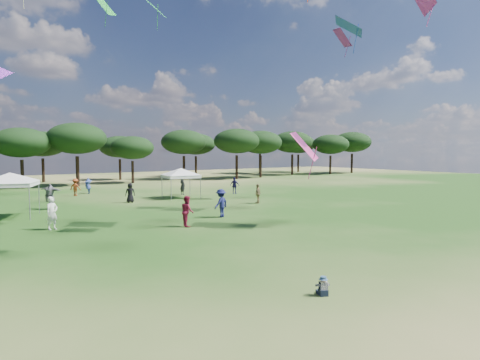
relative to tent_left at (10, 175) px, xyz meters
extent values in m
plane|color=#265018|center=(5.86, -22.44, -2.74)|extent=(140.00, 140.00, 0.00)
cylinder|color=black|center=(3.29, 22.20, -1.14)|extent=(0.37, 0.37, 3.21)
ellipsoid|color=black|center=(3.29, 22.20, 2.39)|extent=(6.24, 6.24, 3.36)
cylinder|color=black|center=(9.12, 21.74, -0.96)|extent=(0.41, 0.41, 3.56)
ellipsoid|color=black|center=(9.12, 21.74, 2.95)|extent=(6.91, 6.91, 3.73)
cylinder|color=black|center=(16.06, 22.07, -1.30)|extent=(0.33, 0.33, 2.88)
ellipsoid|color=black|center=(16.06, 22.07, 1.87)|extent=(5.60, 5.60, 3.02)
cylinder|color=black|center=(24.82, 24.54, -1.02)|extent=(0.39, 0.39, 3.44)
ellipsoid|color=black|center=(24.82, 24.54, 2.76)|extent=(6.69, 6.69, 3.60)
cylinder|color=black|center=(31.63, 20.62, -0.98)|extent=(0.40, 0.40, 3.53)
ellipsoid|color=black|center=(31.63, 20.62, 2.91)|extent=(6.86, 6.86, 3.70)
cylinder|color=black|center=(36.51, 21.03, -1.01)|extent=(0.40, 0.40, 3.47)
ellipsoid|color=black|center=(36.51, 21.03, 2.81)|extent=(6.74, 6.74, 3.63)
cylinder|color=black|center=(45.09, 23.02, -0.96)|extent=(0.41, 0.41, 3.57)
ellipsoid|color=black|center=(45.09, 23.02, 2.97)|extent=(6.94, 6.94, 3.74)
cylinder|color=black|center=(52.20, 20.68, -1.07)|extent=(0.38, 0.38, 3.35)
ellipsoid|color=black|center=(52.20, 20.68, 2.62)|extent=(6.51, 6.51, 3.51)
cylinder|color=black|center=(58.70, 21.18, -0.91)|extent=(0.42, 0.42, 3.66)
ellipsoid|color=black|center=(58.70, 21.18, 3.11)|extent=(7.10, 7.10, 3.83)
cylinder|color=black|center=(6.69, 30.09, -1.14)|extent=(0.37, 0.37, 3.20)
ellipsoid|color=black|center=(6.69, 30.09, 2.38)|extent=(6.21, 6.21, 3.35)
cylinder|color=black|center=(16.69, 28.91, -1.25)|extent=(0.34, 0.34, 2.99)
ellipsoid|color=black|center=(16.69, 28.91, 2.05)|extent=(5.81, 5.81, 3.13)
cylinder|color=black|center=(29.48, 29.31, -1.09)|extent=(0.38, 0.38, 3.31)
ellipsoid|color=black|center=(29.48, 29.31, 2.55)|extent=(6.43, 6.43, 3.47)
cylinder|color=black|center=(43.17, 29.69, -0.92)|extent=(0.42, 0.42, 3.64)
ellipsoid|color=black|center=(43.17, 29.69, 3.08)|extent=(7.06, 7.06, 3.81)
cylinder|color=black|center=(52.26, 29.07, -1.01)|extent=(0.40, 0.40, 3.46)
ellipsoid|color=black|center=(52.26, 29.07, 2.79)|extent=(6.72, 6.72, 3.62)
cylinder|color=gray|center=(0.82, -1.73, -1.65)|extent=(0.06, 0.06, 2.19)
cylinder|color=gray|center=(1.73, 0.82, -1.65)|extent=(0.06, 0.06, 2.19)
cube|color=white|center=(0.00, 0.00, -0.60)|extent=(3.67, 3.67, 0.25)
pyramid|color=white|center=(0.00, 0.00, 0.13)|extent=(5.50, 5.50, 0.60)
cylinder|color=gray|center=(12.11, 2.27, -1.74)|extent=(0.06, 0.06, 2.00)
cylinder|color=gray|center=(14.77, 1.91, -1.74)|extent=(0.06, 0.06, 2.00)
cylinder|color=gray|center=(12.47, 4.94, -1.74)|extent=(0.06, 0.06, 2.00)
cylinder|color=gray|center=(15.13, 4.57, -1.74)|extent=(0.06, 0.06, 2.00)
cube|color=white|center=(13.62, 3.42, -0.80)|extent=(3.21, 3.21, 0.25)
pyramid|color=white|center=(13.62, 3.42, -0.07)|extent=(5.75, 5.75, 0.60)
cube|color=black|center=(5.95, -20.84, -2.65)|extent=(0.32, 0.32, 0.19)
cube|color=black|center=(5.95, -20.65, -2.69)|extent=(0.17, 0.23, 0.10)
cube|color=black|center=(6.10, -20.71, -2.69)|extent=(0.17, 0.23, 0.10)
cube|color=white|center=(5.95, -20.84, -2.45)|extent=(0.28, 0.24, 0.24)
cylinder|color=white|center=(5.84, -20.72, -2.45)|extent=(0.17, 0.24, 0.15)
cylinder|color=white|center=(6.11, -20.84, -2.45)|extent=(0.17, 0.24, 0.15)
sphere|color=#E0B293|center=(5.95, -20.84, -2.28)|extent=(0.16, 0.16, 0.16)
cone|color=teal|center=(5.95, -20.84, -2.25)|extent=(0.27, 0.27, 0.03)
cylinder|color=teal|center=(5.95, -20.84, -2.21)|extent=(0.18, 0.18, 0.07)
imported|color=#2A2A2F|center=(14.98, 5.80, -1.85)|extent=(0.55, 0.72, 1.79)
imported|color=#49484C|center=(2.71, 2.59, -1.83)|extent=(1.45, 2.31, 1.83)
imported|color=white|center=(1.39, -5.56, -1.85)|extent=(0.77, 0.67, 1.79)
imported|color=maroon|center=(7.75, -8.96, -1.88)|extent=(0.85, 0.98, 1.73)
imported|color=navy|center=(7.77, 11.96, -1.97)|extent=(1.48, 1.88, 1.55)
imported|color=#15194C|center=(10.95, -7.43, -1.84)|extent=(1.33, 1.04, 1.80)
imported|color=#1D1752|center=(19.48, 3.46, -1.93)|extent=(0.87, 1.01, 1.63)
imported|color=black|center=(8.76, 2.91, -1.94)|extent=(0.87, 0.66, 1.61)
imported|color=#923B18|center=(6.30, 10.65, -1.93)|extent=(1.17, 1.17, 1.63)
imported|color=#977E52|center=(17.00, -3.47, -1.96)|extent=(0.98, 0.79, 1.56)
plane|color=#153EA4|center=(20.19, -9.66, 10.18)|extent=(2.70, 2.82, 1.37)
plane|color=green|center=(8.84, 9.14, 14.89)|extent=(3.06, 2.37, 2.66)
plane|color=#83207E|center=(24.78, -5.16, 11.15)|extent=(1.96, 2.02, 1.66)
plane|color=#D63585|center=(13.15, -12.64, 1.75)|extent=(2.53, 2.16, 1.72)
plane|color=green|center=(10.50, 1.55, 12.77)|extent=(2.21, 2.43, 1.78)
camera|label=1|loc=(-2.65, -28.79, 1.50)|focal=30.00mm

